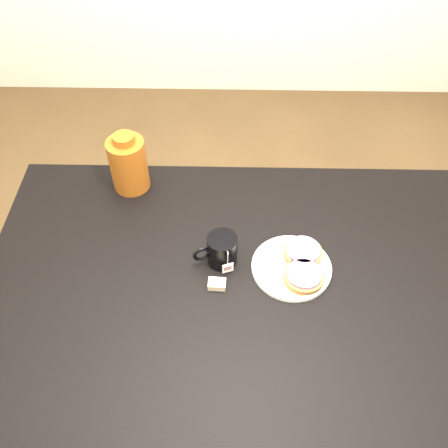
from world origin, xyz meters
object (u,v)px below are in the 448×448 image
object	(u,v)px
plate	(291,267)
bagel_front	(304,276)
teabag_pouch	(217,284)
bagel_package	(128,164)
mug	(221,250)
bagel_back	(303,252)
table	(249,303)

from	to	relation	value
plate	bagel_front	world-z (taller)	bagel_front
plate	bagel_front	size ratio (longest dim) A/B	1.50
teabag_pouch	bagel_package	bearing A→B (deg)	126.43
plate	mug	world-z (taller)	mug
plate	bagel_package	bearing A→B (deg)	146.52
mug	bagel_package	size ratio (longest dim) A/B	0.68
bagel_back	teabag_pouch	size ratio (longest dim) A/B	3.14
plate	bagel_front	distance (m)	0.05
mug	bagel_front	bearing A→B (deg)	-36.91
plate	teabag_pouch	distance (m)	0.20
bagel_front	table	bearing A→B (deg)	-173.44
teabag_pouch	mug	bearing A→B (deg)	83.40
table	plate	world-z (taller)	plate
teabag_pouch	bagel_package	distance (m)	0.46
plate	mug	distance (m)	0.19
bagel_package	teabag_pouch	bearing A→B (deg)	-53.57
mug	plate	bearing A→B (deg)	-27.53
mug	bagel_package	world-z (taller)	bagel_package
plate	bagel_back	bearing A→B (deg)	51.11
plate	teabag_pouch	world-z (taller)	teabag_pouch
plate	bagel_back	world-z (taller)	bagel_back
table	teabag_pouch	bearing A→B (deg)	-177.88
plate	bagel_front	xyz separation A→B (m)	(0.03, -0.04, 0.02)
plate	bagel_back	size ratio (longest dim) A/B	1.48
bagel_front	bagel_package	bearing A→B (deg)	144.75
bagel_front	bagel_package	distance (m)	0.61
bagel_front	bagel_package	size ratio (longest dim) A/B	0.74
mug	teabag_pouch	xyz separation A→B (m)	(-0.01, -0.08, -0.04)
mug	table	bearing A→B (deg)	-66.24
bagel_back	bagel_package	distance (m)	0.57
bagel_front	teabag_pouch	bearing A→B (deg)	-175.16
mug	teabag_pouch	distance (m)	0.09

